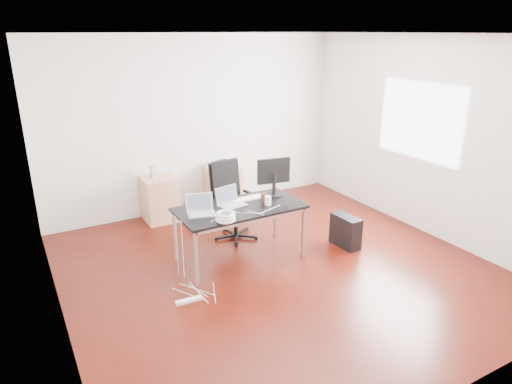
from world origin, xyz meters
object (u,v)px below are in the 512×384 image
desk (240,211)px  pc_tower (346,231)px  filing_cabinet_right (223,188)px  office_chair (232,197)px  filing_cabinet_left (160,199)px

desk → pc_tower: bearing=-14.5°
filing_cabinet_right → pc_tower: bearing=-68.6°
office_chair → filing_cabinet_right: size_ratio=1.54×
desk → filing_cabinet_right: 1.90m
office_chair → filing_cabinet_left: (-0.71, 1.08, -0.26)m
office_chair → filing_cabinet_right: (0.38, 1.08, -0.26)m
filing_cabinet_right → pc_tower: (0.84, -2.14, -0.13)m
desk → filing_cabinet_right: desk is taller
filing_cabinet_left → pc_tower: bearing=-48.0°
office_chair → pc_tower: bearing=-51.6°
office_chair → pc_tower: 1.66m
filing_cabinet_left → filing_cabinet_right: 1.09m
filing_cabinet_right → filing_cabinet_left: bearing=180.0°
pc_tower → filing_cabinet_right: bearing=108.8°
desk → filing_cabinet_left: bearing=105.3°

